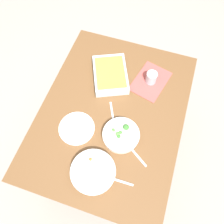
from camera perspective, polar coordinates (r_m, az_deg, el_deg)
ground_plane at (r=2.15m, az=0.00°, el=-8.74°), size 6.00×6.00×0.00m
dining_table at (r=1.54m, az=0.00°, el=-1.47°), size 1.20×0.90×0.74m
placemat at (r=1.60m, az=9.52°, el=7.56°), size 0.32×0.26×0.00m
stew_bowl at (r=1.31m, az=-4.71°, el=-14.57°), size 0.25×0.25×0.06m
broccoli_bowl at (r=1.37m, az=2.24°, el=-5.72°), size 0.22×0.22×0.07m
baking_dish at (r=1.57m, az=-0.41°, el=9.30°), size 0.36×0.32×0.06m
drink_cup at (r=1.57m, az=9.72°, el=8.30°), size 0.07×0.07×0.08m
side_plate at (r=1.43m, az=-8.76°, el=-4.02°), size 0.22×0.22×0.01m
spoon_by_stew at (r=1.33m, az=0.42°, el=-16.32°), size 0.03×0.18×0.01m
spoon_by_broccoli at (r=1.37m, az=5.34°, el=-9.70°), size 0.11×0.16×0.01m
fork_on_table at (r=1.45m, az=0.18°, el=-1.10°), size 0.17×0.09×0.01m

